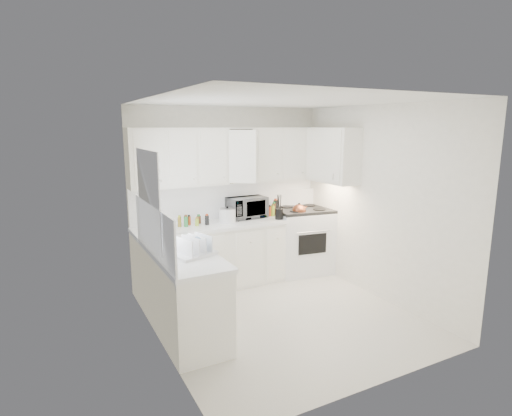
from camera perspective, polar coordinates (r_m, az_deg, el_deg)
floor at (r=5.33m, az=3.60°, el=-14.62°), size 3.20×3.20×0.00m
ceiling at (r=4.81m, az=3.99°, el=14.49°), size 3.20×3.20×0.00m
wall_back at (r=6.31m, az=-3.79°, el=1.85°), size 3.00×0.00×3.00m
wall_front at (r=3.68m, az=16.87°, el=-5.40°), size 3.00×0.00×3.00m
wall_left at (r=4.34m, az=-13.42°, el=-2.72°), size 0.00×3.20×3.20m
wall_right at (r=5.82m, az=16.51°, el=0.62°), size 0.00×3.20×3.20m
window_blinds at (r=4.63m, az=-14.39°, el=1.25°), size 0.06×0.96×1.06m
lower_cabinets_back at (r=6.09m, az=-5.91°, el=-6.75°), size 2.22×0.60×0.90m
lower_cabinets_left at (r=4.87m, az=-10.06°, el=-11.60°), size 0.60×1.60×0.90m
countertop_back at (r=5.95m, az=-5.97°, el=-2.43°), size 2.24×0.64×0.05m
countertop_left at (r=4.71m, az=-10.14°, el=-6.24°), size 0.64×1.62×0.05m
backsplash_back at (r=6.31m, az=-3.74°, el=1.17°), size 2.98×0.02×0.55m
backsplash_left at (r=4.55m, az=-13.88°, el=-3.08°), size 0.02×1.60×0.55m
upper_cabinets_back at (r=6.13m, az=-3.19°, el=3.48°), size 3.00×0.33×0.80m
upper_cabinets_right at (r=6.29m, az=10.35°, el=3.51°), size 0.33×0.90×0.80m
sink at (r=4.99m, az=-11.42°, el=-3.55°), size 0.42×0.38×0.30m
stove at (r=6.69m, az=6.40°, el=-3.22°), size 0.96×0.83×1.33m
tea_kettle at (r=6.37m, az=5.93°, el=-0.26°), size 0.28×0.24×0.24m
frying_pan at (r=6.85m, az=6.96°, el=-0.32°), size 0.31×0.45×0.04m
microwave at (r=6.30m, az=-1.38°, el=0.43°), size 0.61×0.38×0.39m
rice_cooker at (r=6.00m, az=-3.96°, el=-0.88°), size 0.30×0.30×0.24m
paper_towel at (r=6.30m, az=-3.00°, el=-0.14°), size 0.12×0.12×0.27m
utensil_crock at (r=6.19m, az=3.20°, el=0.20°), size 0.15×0.15×0.39m
dish_rack at (r=4.52m, az=-8.63°, el=-4.97°), size 0.52×0.45×0.24m
spice_left_0 at (r=5.91m, az=-10.60°, el=-1.77°), size 0.06×0.06×0.13m
spice_left_1 at (r=5.85m, az=-9.64°, el=-1.88°), size 0.06×0.06×0.13m
spice_left_2 at (r=5.95m, az=-9.22°, el=-1.63°), size 0.06×0.06×0.13m
spice_left_3 at (r=5.89m, az=-8.26°, el=-1.73°), size 0.06×0.06×0.13m
spice_left_4 at (r=6.00m, az=-7.87°, el=-1.49°), size 0.06×0.06×0.13m
spice_left_5 at (r=5.94m, az=-6.89°, el=-1.59°), size 0.06×0.06×0.13m
sauce_right_0 at (r=6.48m, az=1.44°, el=-0.16°), size 0.06×0.06×0.19m
sauce_right_1 at (r=6.46m, az=2.12°, el=-0.21°), size 0.06×0.06×0.19m
sauce_right_2 at (r=6.54m, az=2.28°, el=-0.07°), size 0.06×0.06×0.19m
sauce_right_3 at (r=6.51m, az=2.96°, el=-0.12°), size 0.06×0.06×0.19m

